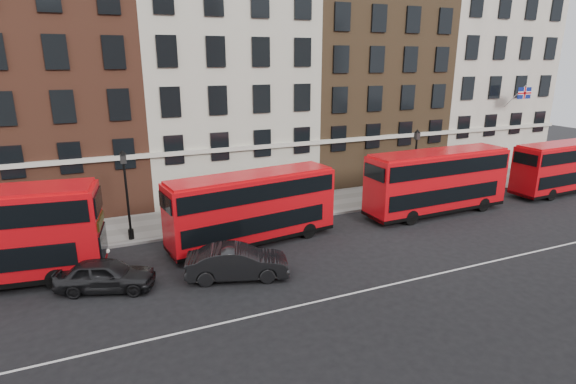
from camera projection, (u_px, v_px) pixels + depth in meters
name	position (u px, v px, depth m)	size (l,w,h in m)	color
ground	(323.00, 277.00, 22.21)	(120.00, 120.00, 0.00)	black
pavement	(254.00, 212.00, 31.44)	(80.00, 5.00, 0.15)	gray
kerb	(266.00, 223.00, 29.23)	(80.00, 0.30, 0.16)	gray
road_centre_line	(344.00, 295.00, 20.44)	(70.00, 0.12, 0.01)	white
building_terrace	(216.00, 61.00, 34.95)	(64.00, 11.95, 22.00)	beige
bus_b	(252.00, 207.00, 25.70)	(10.16, 3.74, 4.17)	red
bus_c	(437.00, 180.00, 30.74)	(10.63, 2.87, 4.43)	red
bus_d	(565.00, 166.00, 35.68)	(9.88, 2.78, 4.11)	red
car_rear	(106.00, 275.00, 20.77)	(1.79, 4.44, 1.51)	black
car_front	(237.00, 262.00, 21.91)	(1.73, 4.97, 1.64)	black
lamp_post_left	(127.00, 191.00, 25.70)	(0.44, 0.44, 5.33)	black
lamp_post_right	(415.00, 161.00, 33.32)	(0.44, 0.44, 5.33)	black
traffic_light	(524.00, 158.00, 37.56)	(0.25, 0.45, 3.27)	black
iron_railings	(244.00, 196.00, 33.21)	(6.60, 0.06, 1.00)	black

